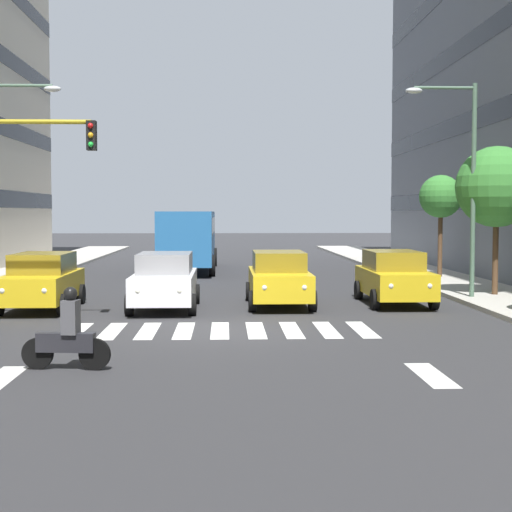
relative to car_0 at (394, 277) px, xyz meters
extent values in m
plane|color=#2D2D30|center=(5.58, 5.36, -0.89)|extent=(180.00, 180.00, 0.00)
cube|color=silver|center=(1.98, 5.36, -0.88)|extent=(0.45, 2.80, 0.01)
cube|color=silver|center=(2.88, 5.36, -0.88)|extent=(0.45, 2.80, 0.01)
cube|color=silver|center=(3.78, 5.36, -0.88)|extent=(0.45, 2.80, 0.01)
cube|color=silver|center=(4.68, 5.36, -0.88)|extent=(0.45, 2.80, 0.01)
cube|color=silver|center=(5.58, 5.36, -0.88)|extent=(0.45, 2.80, 0.01)
cube|color=silver|center=(6.48, 5.36, -0.88)|extent=(0.45, 2.80, 0.01)
cube|color=silver|center=(7.38, 5.36, -0.88)|extent=(0.45, 2.80, 0.01)
cube|color=silver|center=(8.28, 5.36, -0.88)|extent=(0.45, 2.80, 0.01)
cube|color=silver|center=(9.18, 5.36, -0.88)|extent=(0.45, 2.80, 0.01)
cube|color=silver|center=(1.69, 10.86, -0.88)|extent=(0.50, 2.20, 0.01)
cube|color=silver|center=(9.46, 10.86, -0.88)|extent=(0.50, 2.20, 0.01)
cube|color=gold|center=(0.00, 0.05, -0.17)|extent=(1.80, 4.40, 0.80)
cube|color=olive|center=(0.00, -0.15, 0.53)|extent=(1.58, 2.46, 0.60)
cylinder|color=black|center=(-0.90, 1.50, -0.57)|extent=(0.22, 0.64, 0.64)
cylinder|color=black|center=(0.90, 1.50, -0.57)|extent=(0.22, 0.64, 0.64)
cylinder|color=black|center=(-0.90, -1.40, -0.57)|extent=(0.22, 0.64, 0.64)
cylinder|color=black|center=(0.90, -1.40, -0.57)|extent=(0.22, 0.64, 0.64)
sphere|color=white|center=(-0.58, 2.20, -0.09)|extent=(0.18, 0.18, 0.18)
sphere|color=white|center=(0.58, 2.20, -0.09)|extent=(0.18, 0.18, 0.18)
cube|color=gold|center=(3.74, 0.36, -0.17)|extent=(1.80, 4.40, 0.80)
cube|color=olive|center=(3.74, 0.16, 0.53)|extent=(1.58, 2.46, 0.60)
cylinder|color=black|center=(2.84, 1.82, -0.57)|extent=(0.22, 0.64, 0.64)
cylinder|color=black|center=(4.64, 1.82, -0.57)|extent=(0.22, 0.64, 0.64)
cylinder|color=black|center=(2.84, -1.09, -0.57)|extent=(0.22, 0.64, 0.64)
cylinder|color=black|center=(4.64, -1.09, -0.57)|extent=(0.22, 0.64, 0.64)
sphere|color=white|center=(3.16, 2.51, -0.09)|extent=(0.18, 0.18, 0.18)
sphere|color=white|center=(4.32, 2.51, -0.09)|extent=(0.18, 0.18, 0.18)
cube|color=silver|center=(7.29, 1.11, -0.17)|extent=(1.80, 4.40, 0.80)
cube|color=gray|center=(7.29, 0.91, 0.53)|extent=(1.58, 2.46, 0.60)
cylinder|color=black|center=(6.39, 2.56, -0.57)|extent=(0.22, 0.64, 0.64)
cylinder|color=black|center=(8.19, 2.56, -0.57)|extent=(0.22, 0.64, 0.64)
cylinder|color=black|center=(6.39, -0.34, -0.57)|extent=(0.22, 0.64, 0.64)
cylinder|color=black|center=(8.19, -0.34, -0.57)|extent=(0.22, 0.64, 0.64)
sphere|color=white|center=(6.71, 3.26, -0.09)|extent=(0.18, 0.18, 0.18)
sphere|color=white|center=(7.86, 3.26, -0.09)|extent=(0.18, 0.18, 0.18)
cube|color=gold|center=(11.02, 0.99, -0.17)|extent=(1.80, 4.40, 0.80)
cube|color=olive|center=(11.02, 0.79, 0.53)|extent=(1.58, 2.46, 0.60)
cylinder|color=black|center=(10.12, 2.44, -0.57)|extent=(0.22, 0.64, 0.64)
cylinder|color=black|center=(10.12, -0.46, -0.57)|extent=(0.22, 0.64, 0.64)
cylinder|color=black|center=(11.92, -0.46, -0.57)|extent=(0.22, 0.64, 0.64)
sphere|color=white|center=(10.45, 3.14, -0.09)|extent=(0.18, 0.18, 0.18)
sphere|color=white|center=(11.60, 3.14, -0.09)|extent=(0.18, 0.18, 0.18)
cube|color=#286BAD|center=(7.29, -14.74, 0.86)|extent=(2.50, 10.50, 2.50)
cube|color=black|center=(7.29, -14.74, 1.41)|extent=(2.52, 9.87, 0.80)
cylinder|color=black|center=(6.04, -11.07, -0.39)|extent=(0.28, 1.00, 1.00)
cylinder|color=black|center=(8.54, -11.07, -0.39)|extent=(0.28, 1.00, 1.00)
cylinder|color=black|center=(6.04, -17.89, -0.39)|extent=(0.28, 1.00, 1.00)
cylinder|color=black|center=(8.54, -17.89, -0.39)|extent=(0.28, 1.00, 1.00)
cylinder|color=black|center=(9.00, 10.03, -0.59)|extent=(0.61, 0.17, 0.60)
cylinder|color=black|center=(7.90, 10.16, -0.59)|extent=(0.61, 0.17, 0.60)
cube|color=#232328|center=(8.45, 10.10, -0.37)|extent=(1.12, 0.36, 0.36)
cube|color=#4C4C51|center=(8.35, 10.11, 0.11)|extent=(0.32, 0.39, 0.64)
sphere|color=black|center=(8.35, 10.11, 0.55)|extent=(0.26, 0.26, 0.26)
cylinder|color=#AD991E|center=(10.92, 4.36, 4.41)|extent=(4.05, 0.12, 0.12)
cube|color=black|center=(8.89, 4.36, 4.06)|extent=(0.24, 0.28, 0.76)
sphere|color=red|center=(8.89, 4.51, 4.30)|extent=(0.14, 0.14, 0.14)
sphere|color=orange|center=(8.89, 4.51, 4.06)|extent=(0.14, 0.14, 0.14)
sphere|color=green|center=(8.89, 4.51, 3.82)|extent=(0.14, 0.14, 0.14)
cylinder|color=#4C6B56|center=(-2.79, -0.74, 2.79)|extent=(0.16, 0.16, 7.05)
cylinder|color=#4C6B56|center=(-1.78, -0.74, 6.17)|extent=(2.02, 0.10, 0.10)
ellipsoid|color=#B7BCC1|center=(-0.77, -0.74, 6.07)|extent=(0.56, 0.28, 0.20)
cylinder|color=#4C6B56|center=(12.47, -0.71, 6.15)|extent=(2.96, 0.10, 0.10)
ellipsoid|color=#B7BCC1|center=(10.99, -0.71, 6.05)|extent=(0.56, 0.28, 0.20)
cylinder|color=#513823|center=(-3.81, -1.43, 0.69)|extent=(0.20, 0.20, 2.85)
sphere|color=#387F33|center=(-3.81, -1.43, 2.95)|extent=(2.77, 2.77, 2.77)
cylinder|color=#513823|center=(-3.96, -8.77, 0.74)|extent=(0.20, 0.20, 2.94)
sphere|color=#387F33|center=(-3.96, -8.77, 2.77)|extent=(1.87, 1.87, 1.87)
camera|label=1|loc=(5.45, 24.70, 2.09)|focal=54.38mm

